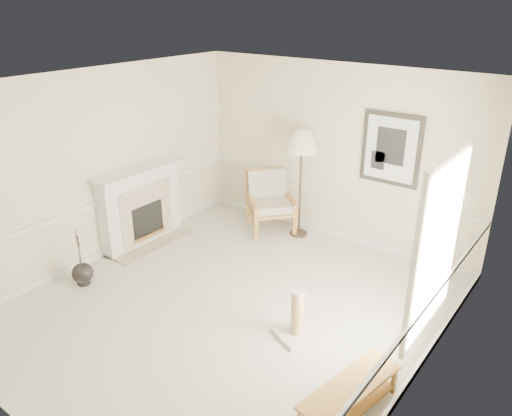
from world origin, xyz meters
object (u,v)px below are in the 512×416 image
at_px(armchair, 270,198).
at_px(bench, 350,394).
at_px(scratching_post, 297,322).
at_px(floor_lamp, 302,143).
at_px(floor_vase, 83,274).

distance_m(armchair, bench, 4.41).
bearing_deg(armchair, scratching_post, -97.08).
relative_size(bench, scratching_post, 1.97).
bearing_deg(floor_lamp, floor_vase, -116.26).
xyz_separation_m(armchair, floor_lamp, (0.60, 0.04, 1.09)).
relative_size(floor_vase, bench, 0.70).
xyz_separation_m(bench, scratching_post, (-1.07, 0.70, -0.03)).
height_order(armchair, bench, armchair).
xyz_separation_m(floor_vase, scratching_post, (3.09, 0.83, 0.04)).
bearing_deg(armchair, bench, -92.73).
relative_size(floor_vase, armchair, 0.79).
bearing_deg(scratching_post, bench, -33.23).
distance_m(floor_vase, scratching_post, 3.20).
bearing_deg(bench, floor_vase, -178.19).
relative_size(floor_lamp, bench, 1.48).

